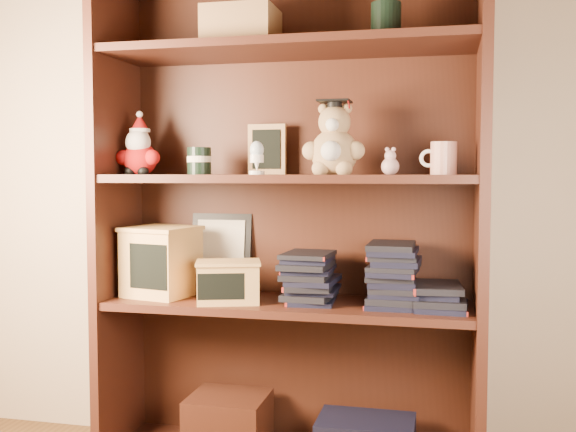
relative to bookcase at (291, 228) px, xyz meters
name	(u,v)px	position (x,y,z in m)	size (l,w,h in m)	color
bookcase	(291,228)	(0.00, 0.00, 0.00)	(1.20, 0.35, 1.60)	#3E1C11
shelf_lower	(288,305)	(0.00, -0.05, -0.24)	(1.14, 0.33, 0.02)	#3E1C11
shelf_upper	(288,179)	(0.00, -0.05, 0.16)	(1.14, 0.33, 0.02)	#3E1C11
santa_plush	(139,151)	(-0.50, -0.06, 0.25)	(0.15, 0.11, 0.21)	#A50F0F
teachers_tin	(199,161)	(-0.29, -0.05, 0.22)	(0.08, 0.08, 0.09)	black
chalkboard_plaque	(267,150)	(-0.10, 0.06, 0.25)	(0.13, 0.07, 0.17)	#9E7547
egg_cup	(257,157)	(-0.08, -0.13, 0.23)	(0.05, 0.05, 0.10)	white
grad_teddy_bear	(334,145)	(0.15, -0.06, 0.26)	(0.19, 0.17, 0.23)	tan
pink_figurine	(390,164)	(0.32, -0.05, 0.20)	(0.05, 0.05, 0.09)	#CFA3A0
teacher_mug	(443,158)	(0.47, -0.05, 0.22)	(0.11, 0.08, 0.10)	silver
certificate_frame	(221,252)	(-0.27, 0.09, -0.10)	(0.21, 0.05, 0.27)	black
treats_box	(161,261)	(-0.43, -0.05, -0.11)	(0.25, 0.25, 0.23)	tan
pencils_box	(228,281)	(-0.17, -0.12, -0.16)	(0.23, 0.20, 0.13)	tan
book_stack_left	(310,277)	(0.07, -0.05, -0.15)	(0.14, 0.20, 0.16)	black
book_stack_mid	(393,275)	(0.33, -0.05, -0.13)	(0.14, 0.20, 0.19)	black
book_stack_right	(440,297)	(0.47, -0.05, -0.20)	(0.14, 0.20, 0.06)	black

